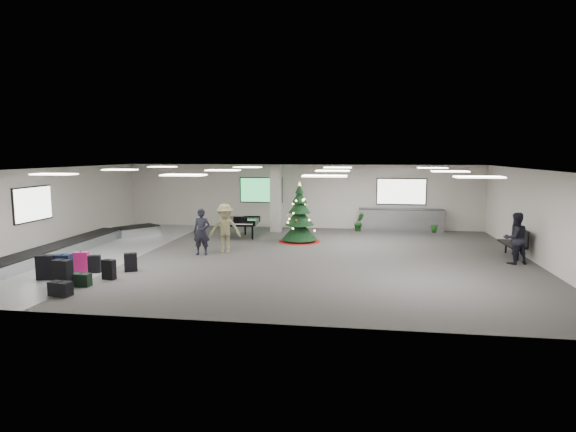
# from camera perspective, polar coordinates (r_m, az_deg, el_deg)

# --- Properties ---
(ground) EXTENTS (18.00, 18.00, 0.00)m
(ground) POSITION_cam_1_polar(r_m,az_deg,el_deg) (17.72, -1.31, -4.79)
(ground) COLOR #373532
(ground) RESTS_ON ground
(room_envelope) EXTENTS (18.02, 14.02, 3.21)m
(room_envelope) POSITION_cam_1_polar(r_m,az_deg,el_deg) (18.10, -2.17, 2.92)
(room_envelope) COLOR beige
(room_envelope) RESTS_ON ground
(baggage_carousel) EXTENTS (2.28, 9.71, 0.43)m
(baggage_carousel) POSITION_cam_1_polar(r_m,az_deg,el_deg) (20.41, -23.64, -3.18)
(baggage_carousel) COLOR silver
(baggage_carousel) RESTS_ON ground
(service_counter) EXTENTS (4.05, 0.65, 1.08)m
(service_counter) POSITION_cam_1_polar(r_m,az_deg,el_deg) (24.03, 13.25, -0.44)
(service_counter) COLOR silver
(service_counter) RESTS_ON ground
(suitcase_0) EXTENTS (0.54, 0.34, 0.80)m
(suitcase_0) POSITION_cam_1_polar(r_m,az_deg,el_deg) (15.04, -25.15, -6.19)
(suitcase_0) COLOR black
(suitcase_0) RESTS_ON ground
(suitcase_1) EXTENTS (0.42, 0.27, 0.62)m
(suitcase_1) POSITION_cam_1_polar(r_m,az_deg,el_deg) (15.43, -20.46, -5.96)
(suitcase_1) COLOR black
(suitcase_1) RESTS_ON ground
(pink_suitcase) EXTENTS (0.49, 0.35, 0.71)m
(pink_suitcase) POSITION_cam_1_polar(r_m,az_deg,el_deg) (16.50, -23.31, -5.10)
(pink_suitcase) COLOR #D21B6A
(pink_suitcase) RESTS_ON ground
(suitcase_3) EXTENTS (0.45, 0.38, 0.61)m
(suitcase_3) POSITION_cam_1_polar(r_m,az_deg,el_deg) (16.24, -18.15, -5.23)
(suitcase_3) COLOR black
(suitcase_3) RESTS_ON ground
(navy_suitcase) EXTENTS (0.51, 0.32, 0.77)m
(navy_suitcase) POSITION_cam_1_polar(r_m,az_deg,el_deg) (16.00, -25.08, -5.46)
(navy_suitcase) COLOR black
(navy_suitcase) RESTS_ON ground
(suitcase_5) EXTENTS (0.54, 0.36, 0.77)m
(suitcase_5) POSITION_cam_1_polar(r_m,az_deg,el_deg) (16.14, -26.78, -5.46)
(suitcase_5) COLOR black
(suitcase_5) RESTS_ON ground
(green_duffel) EXTENTS (0.54, 0.28, 0.38)m
(green_duffel) POSITION_cam_1_polar(r_m,az_deg,el_deg) (15.01, -23.30, -6.95)
(green_duffel) COLOR black
(green_duffel) RESTS_ON ground
(suitcase_8) EXTENTS (0.43, 0.32, 0.58)m
(suitcase_8) POSITION_cam_1_polar(r_m,az_deg,el_deg) (16.44, -21.97, -5.31)
(suitcase_8) COLOR black
(suitcase_8) RESTS_ON ground
(black_duffel) EXTENTS (0.61, 0.39, 0.40)m
(black_duffel) POSITION_cam_1_polar(r_m,az_deg,el_deg) (14.23, -25.36, -7.79)
(black_duffel) COLOR black
(black_duffel) RESTS_ON ground
(christmas_tree) EXTENTS (1.81, 1.81, 2.58)m
(christmas_tree) POSITION_cam_1_polar(r_m,az_deg,el_deg) (20.51, 1.37, -0.61)
(christmas_tree) COLOR #690D09
(christmas_tree) RESTS_ON ground
(grand_piano) EXTENTS (1.47, 1.83, 1.00)m
(grand_piano) POSITION_cam_1_polar(r_m,az_deg,el_deg) (21.74, -5.41, -0.64)
(grand_piano) COLOR black
(grand_piano) RESTS_ON ground
(bench) EXTENTS (0.59, 1.69, 1.07)m
(bench) POSITION_cam_1_polar(r_m,az_deg,el_deg) (19.36, 25.37, -2.65)
(bench) COLOR black
(bench) RESTS_ON ground
(traveler_a) EXTENTS (0.64, 0.44, 1.72)m
(traveler_a) POSITION_cam_1_polar(r_m,az_deg,el_deg) (18.10, -10.20, -1.88)
(traveler_a) COLOR black
(traveler_a) RESTS_ON ground
(traveler_b) EXTENTS (1.30, 0.88, 1.86)m
(traveler_b) POSITION_cam_1_polar(r_m,az_deg,el_deg) (18.41, -7.49, -1.45)
(traveler_b) COLOR #857C52
(traveler_b) RESTS_ON ground
(traveler_bench) EXTENTS (1.03, 0.91, 1.77)m
(traveler_bench) POSITION_cam_1_polar(r_m,az_deg,el_deg) (18.09, 25.34, -2.40)
(traveler_bench) COLOR black
(traveler_bench) RESTS_ON ground
(potted_plant_left) EXTENTS (0.56, 0.50, 0.87)m
(potted_plant_left) POSITION_cam_1_polar(r_m,az_deg,el_deg) (23.58, 8.41, -0.74)
(potted_plant_left) COLOR #143F18
(potted_plant_left) RESTS_ON ground
(potted_plant_right) EXTENTS (0.71, 0.71, 0.90)m
(potted_plant_right) POSITION_cam_1_polar(r_m,az_deg,el_deg) (24.08, 16.88, -0.77)
(potted_plant_right) COLOR #143F18
(potted_plant_right) RESTS_ON ground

